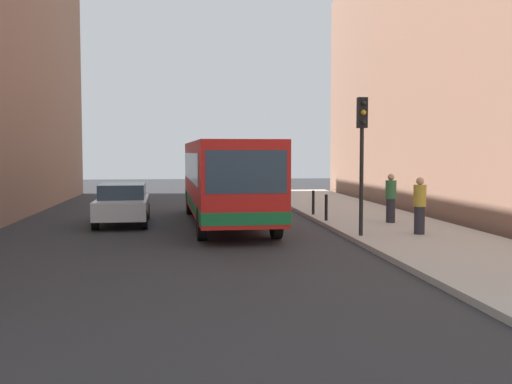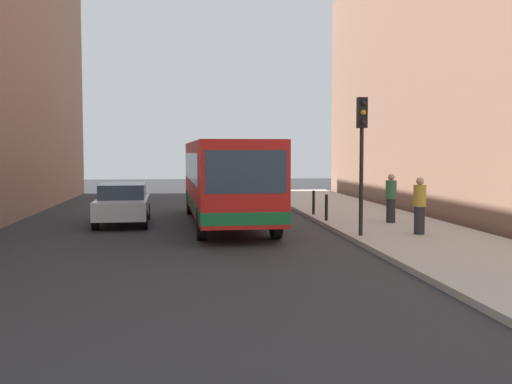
{
  "view_description": "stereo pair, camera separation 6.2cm",
  "coord_description": "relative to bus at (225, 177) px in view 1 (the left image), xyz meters",
  "views": [
    {
      "loc": [
        -1.73,
        -19.75,
        2.65
      ],
      "look_at": [
        0.69,
        0.44,
        1.31
      ],
      "focal_mm": 43.03,
      "sensor_mm": 36.0,
      "label": 1
    },
    {
      "loc": [
        -1.67,
        -19.76,
        2.65
      ],
      "look_at": [
        0.69,
        0.44,
        1.31
      ],
      "focal_mm": 43.03,
      "sensor_mm": 36.0,
      "label": 2
    }
  ],
  "objects": [
    {
      "name": "pedestrian_mid_sidewalk",
      "position": [
        5.74,
        -1.47,
        -0.71
      ],
      "size": [
        0.38,
        0.38,
        1.72
      ],
      "rotation": [
        0.0,
        0.0,
        5.07
      ],
      "color": "#26262D",
      "rests_on": "sidewalk"
    },
    {
      "name": "ground_plane",
      "position": [
        0.18,
        -2.54,
        -1.73
      ],
      "size": [
        80.0,
        80.0,
        0.0
      ],
      "primitive_type": "plane",
      "color": "#2D2D30"
    },
    {
      "name": "sidewalk",
      "position": [
        5.58,
        -2.54,
        -1.65
      ],
      "size": [
        4.4,
        40.0,
        0.15
      ],
      "primitive_type": "cube",
      "color": "#ADA89E",
      "rests_on": "ground"
    },
    {
      "name": "bollard_mid",
      "position": [
        3.63,
        1.66,
        -1.1
      ],
      "size": [
        0.11,
        0.11,
        0.95
      ],
      "primitive_type": "cylinder",
      "color": "black",
      "rests_on": "sidewalk"
    },
    {
      "name": "building_right",
      "position": [
        11.68,
        1.46,
        4.45
      ],
      "size": [
        7.0,
        32.0,
        12.34
      ],
      "primitive_type": "cube",
      "color": "#936B56",
      "rests_on": "ground"
    },
    {
      "name": "bollard_near",
      "position": [
        3.63,
        -0.56,
        -1.1
      ],
      "size": [
        0.11,
        0.11,
        0.95
      ],
      "primitive_type": "cylinder",
      "color": "black",
      "rests_on": "sidewalk"
    },
    {
      "name": "pedestrian_near_signal",
      "position": [
        5.58,
        -4.53,
        -0.71
      ],
      "size": [
        0.38,
        0.38,
        1.73
      ],
      "rotation": [
        0.0,
        0.0,
        3.33
      ],
      "color": "#26262D",
      "rests_on": "sidewalk"
    },
    {
      "name": "car_beside_bus",
      "position": [
        -3.73,
        0.43,
        -0.94
      ],
      "size": [
        1.97,
        4.45,
        1.48
      ],
      "rotation": [
        0.0,
        0.0,
        3.17
      ],
      "color": "silver",
      "rests_on": "ground"
    },
    {
      "name": "traffic_light",
      "position": [
        3.73,
        -4.62,
        1.28
      ],
      "size": [
        0.28,
        0.33,
        4.1
      ],
      "color": "black",
      "rests_on": "sidewalk"
    },
    {
      "name": "bus",
      "position": [
        0.0,
        0.0,
        0.0
      ],
      "size": [
        2.9,
        11.1,
        3.0
      ],
      "rotation": [
        0.0,
        0.0,
        3.18
      ],
      "color": "red",
      "rests_on": "ground"
    }
  ]
}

